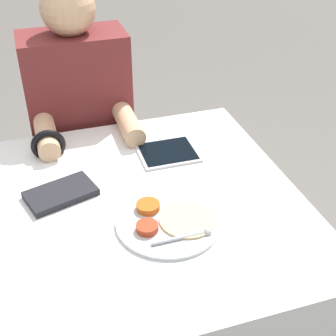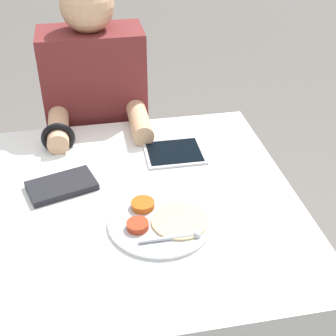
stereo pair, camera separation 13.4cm
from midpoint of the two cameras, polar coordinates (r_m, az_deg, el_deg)
name	(u,v)px [view 2 (the right image)]	position (r m, az deg, el deg)	size (l,w,h in m)	color
dining_table	(131,294)	(1.58, -2.04, -15.17)	(0.97, 0.92, 0.77)	silver
thali_tray	(161,221)	(1.23, 2.23, -6.59)	(0.28, 0.28, 0.03)	#B7BABF
red_notebook	(62,186)	(1.37, -10.13, -2.28)	(0.21, 0.16, 0.02)	silver
tablet_device	(174,152)	(1.51, 3.29, 1.82)	(0.19, 0.16, 0.01)	#B7B7BC
person_diner	(101,150)	(1.89, -6.22, 2.17)	(0.38, 0.42, 1.25)	black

